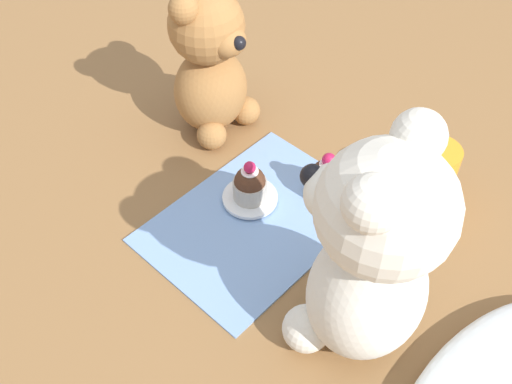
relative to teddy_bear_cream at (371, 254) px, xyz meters
name	(u,v)px	position (x,y,z in m)	size (l,w,h in m)	color
ground_plane	(256,221)	(-0.04, -0.19, -0.14)	(4.00, 4.00, 0.00)	olive
knitted_placemat	(256,220)	(-0.04, -0.19, -0.14)	(0.28, 0.20, 0.01)	#7A9ED1
teddy_bear_cream	(371,254)	(0.00, 0.00, 0.00)	(0.16, 0.16, 0.28)	silver
teddy_bear_tan	(211,64)	(-0.13, -0.36, -0.03)	(0.12, 0.12, 0.23)	#A3703D
cupcake_near_cream_bear	(327,179)	(-0.13, -0.15, -0.10)	(0.05, 0.05, 0.07)	#B2ADA3
saucer_plate	(250,197)	(-0.06, -0.21, -0.13)	(0.07, 0.07, 0.01)	silver
cupcake_near_tan_bear	(250,184)	(-0.06, -0.21, -0.10)	(0.04, 0.04, 0.06)	#B2ADA3
juice_glass	(431,175)	(-0.22, -0.05, -0.09)	(0.06, 0.06, 0.09)	orange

